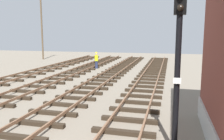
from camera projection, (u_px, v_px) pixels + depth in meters
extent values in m
cube|color=#2D2319|center=(123.00, 132.00, 8.88)|extent=(2.50, 0.24, 0.18)
cube|color=#2D2319|center=(129.00, 120.00, 10.18)|extent=(2.50, 0.24, 0.18)
cube|color=#2D2319|center=(134.00, 110.00, 11.48)|extent=(2.50, 0.24, 0.18)
cube|color=#2D2319|center=(138.00, 103.00, 12.78)|extent=(2.50, 0.24, 0.18)
cube|color=#2D2319|center=(141.00, 96.00, 14.08)|extent=(2.50, 0.24, 0.18)
cube|color=#2D2319|center=(144.00, 91.00, 15.38)|extent=(2.50, 0.24, 0.18)
cube|color=#2D2319|center=(146.00, 87.00, 16.68)|extent=(2.50, 0.24, 0.18)
cube|color=#2D2319|center=(148.00, 83.00, 17.98)|extent=(2.50, 0.24, 0.18)
cube|color=#2D2319|center=(149.00, 80.00, 19.28)|extent=(2.50, 0.24, 0.18)
cube|color=#2D2319|center=(151.00, 77.00, 20.58)|extent=(2.50, 0.24, 0.18)
cube|color=#2D2319|center=(152.00, 74.00, 21.87)|extent=(2.50, 0.24, 0.18)
cube|color=#2D2319|center=(153.00, 72.00, 23.17)|extent=(2.50, 0.24, 0.18)
cube|color=#2D2319|center=(154.00, 70.00, 24.47)|extent=(2.50, 0.24, 0.18)
cube|color=#2D2319|center=(155.00, 68.00, 25.77)|extent=(2.50, 0.24, 0.18)
cube|color=#2D2319|center=(156.00, 66.00, 27.07)|extent=(2.50, 0.24, 0.18)
cube|color=#2D2319|center=(156.00, 65.00, 28.37)|extent=(2.50, 0.24, 0.18)
cube|color=#2D2319|center=(157.00, 64.00, 29.67)|extent=(2.50, 0.24, 0.18)
cube|color=#2D2319|center=(158.00, 62.00, 30.97)|extent=(2.50, 0.24, 0.18)
cube|color=#2D2319|center=(158.00, 61.00, 32.27)|extent=(2.50, 0.24, 0.18)
cube|color=#2D2319|center=(159.00, 60.00, 33.57)|extent=(2.50, 0.24, 0.18)
cube|color=#2D2319|center=(159.00, 59.00, 34.87)|extent=(2.50, 0.24, 0.18)
cube|color=#2D2319|center=(160.00, 58.00, 36.17)|extent=(2.50, 0.24, 0.18)
cube|color=#2D2319|center=(16.00, 137.00, 8.48)|extent=(2.50, 0.24, 0.18)
cube|color=#2D2319|center=(37.00, 123.00, 9.78)|extent=(2.50, 0.24, 0.18)
cube|color=#2D2319|center=(53.00, 113.00, 11.08)|extent=(2.50, 0.24, 0.18)
cube|color=#2D2319|center=(65.00, 105.00, 12.38)|extent=(2.50, 0.24, 0.18)
cube|color=#2D2319|center=(75.00, 98.00, 13.68)|extent=(2.50, 0.24, 0.18)
cube|color=#2D2319|center=(84.00, 93.00, 14.98)|extent=(2.50, 0.24, 0.18)
cube|color=#2D2319|center=(91.00, 88.00, 16.28)|extent=(2.50, 0.24, 0.18)
cube|color=#2D2319|center=(97.00, 84.00, 17.58)|extent=(2.50, 0.24, 0.18)
cube|color=#2D2319|center=(102.00, 80.00, 18.88)|extent=(2.50, 0.24, 0.18)
cube|color=#2D2319|center=(106.00, 77.00, 20.17)|extent=(2.50, 0.24, 0.18)
cube|color=#2D2319|center=(110.00, 75.00, 21.47)|extent=(2.50, 0.24, 0.18)
cube|color=#2D2319|center=(114.00, 73.00, 22.77)|extent=(2.50, 0.24, 0.18)
cube|color=#2D2319|center=(117.00, 70.00, 24.07)|extent=(2.50, 0.24, 0.18)
cube|color=#2D2319|center=(120.00, 69.00, 25.37)|extent=(2.50, 0.24, 0.18)
cube|color=#2D2319|center=(122.00, 67.00, 26.67)|extent=(2.50, 0.24, 0.18)
cube|color=#2D2319|center=(125.00, 65.00, 27.97)|extent=(2.50, 0.24, 0.18)
cube|color=#2D2319|center=(127.00, 64.00, 29.27)|extent=(2.50, 0.24, 0.18)
cube|color=#2D2319|center=(129.00, 63.00, 30.57)|extent=(2.50, 0.24, 0.18)
cube|color=#2D2319|center=(130.00, 62.00, 31.87)|extent=(2.50, 0.24, 0.18)
cube|color=#2D2319|center=(132.00, 61.00, 33.17)|extent=(2.50, 0.24, 0.18)
cube|color=#2D2319|center=(133.00, 60.00, 34.46)|extent=(2.50, 0.24, 0.18)
cube|color=#2D2319|center=(135.00, 59.00, 35.76)|extent=(2.50, 0.24, 0.18)
cube|color=#2D2319|center=(136.00, 58.00, 37.06)|extent=(2.50, 0.24, 0.18)
cube|color=#2D2319|center=(13.00, 97.00, 13.85)|extent=(2.50, 0.24, 0.18)
cube|color=#2D2319|center=(27.00, 91.00, 15.27)|extent=(2.50, 0.24, 0.18)
cube|color=#2D2319|center=(40.00, 87.00, 16.68)|extent=(2.50, 0.24, 0.18)
cube|color=#2D2319|center=(50.00, 82.00, 18.10)|extent=(2.50, 0.24, 0.18)
cube|color=#2D2319|center=(59.00, 79.00, 19.51)|extent=(2.50, 0.24, 0.18)
cube|color=#2D2319|center=(66.00, 76.00, 20.93)|extent=(2.50, 0.24, 0.18)
cube|color=#2D2319|center=(73.00, 73.00, 22.34)|extent=(2.50, 0.24, 0.18)
cube|color=#2D2319|center=(79.00, 71.00, 23.76)|extent=(2.50, 0.24, 0.18)
cube|color=#2D2319|center=(84.00, 69.00, 25.17)|extent=(2.50, 0.24, 0.18)
cube|color=#2D2319|center=(89.00, 67.00, 26.59)|extent=(2.50, 0.24, 0.18)
cube|color=#2D2319|center=(93.00, 65.00, 28.00)|extent=(2.50, 0.24, 0.18)
cube|color=#2D2319|center=(97.00, 64.00, 29.42)|extent=(2.50, 0.24, 0.18)
cube|color=#2D2319|center=(100.00, 63.00, 30.83)|extent=(2.50, 0.24, 0.18)
cube|color=#2D2319|center=(103.00, 61.00, 32.24)|extent=(2.50, 0.24, 0.18)
cube|color=#2D2319|center=(106.00, 60.00, 33.66)|extent=(2.50, 0.24, 0.18)
cube|color=#2D2319|center=(109.00, 59.00, 35.07)|extent=(2.50, 0.24, 0.18)
cube|color=#2D2319|center=(111.00, 58.00, 36.49)|extent=(2.50, 0.24, 0.18)
cube|color=#2D2319|center=(114.00, 57.00, 37.90)|extent=(2.50, 0.24, 0.18)
cube|color=#2D2319|center=(10.00, 80.00, 19.11)|extent=(2.50, 0.24, 0.18)
cube|color=#2D2319|center=(23.00, 76.00, 20.74)|extent=(2.50, 0.24, 0.18)
cube|color=#2D2319|center=(34.00, 73.00, 22.37)|extent=(2.50, 0.24, 0.18)
cube|color=#2D2319|center=(43.00, 71.00, 24.00)|extent=(2.50, 0.24, 0.18)
cube|color=#2D2319|center=(51.00, 68.00, 25.63)|extent=(2.50, 0.24, 0.18)
cube|color=#2D2319|center=(58.00, 66.00, 27.27)|extent=(2.50, 0.24, 0.18)
cube|color=#2D2319|center=(65.00, 64.00, 28.90)|extent=(2.50, 0.24, 0.18)
cube|color=#2D2319|center=(71.00, 63.00, 30.53)|extent=(2.50, 0.24, 0.18)
cube|color=#2D2319|center=(76.00, 61.00, 32.16)|extent=(2.50, 0.24, 0.18)
cube|color=#2D2319|center=(80.00, 60.00, 33.80)|extent=(2.50, 0.24, 0.18)
cube|color=#2D2319|center=(84.00, 59.00, 35.43)|extent=(2.50, 0.24, 0.18)
cube|color=#2D2319|center=(88.00, 58.00, 37.06)|extent=(2.50, 0.24, 0.18)
cube|color=#2D2319|center=(92.00, 57.00, 38.69)|extent=(2.50, 0.24, 0.18)
cylinder|color=black|center=(177.00, 87.00, 7.23)|extent=(0.18, 0.18, 4.37)
sphere|color=black|center=(180.00, 8.00, 6.70)|extent=(0.20, 0.20, 0.20)
cube|color=white|center=(177.00, 81.00, 7.06)|extent=(0.24, 0.03, 0.18)
cylinder|color=brown|center=(42.00, 28.00, 34.96)|extent=(0.24, 0.24, 9.43)
cylinder|color=#262D4C|center=(96.00, 65.00, 26.04)|extent=(0.32, 0.32, 0.85)
cylinder|color=yellow|center=(96.00, 58.00, 25.93)|extent=(0.40, 0.40, 0.65)
sphere|color=tan|center=(96.00, 54.00, 25.86)|extent=(0.24, 0.24, 0.24)
sphere|color=yellow|center=(96.00, 53.00, 25.84)|extent=(0.22, 0.22, 0.22)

